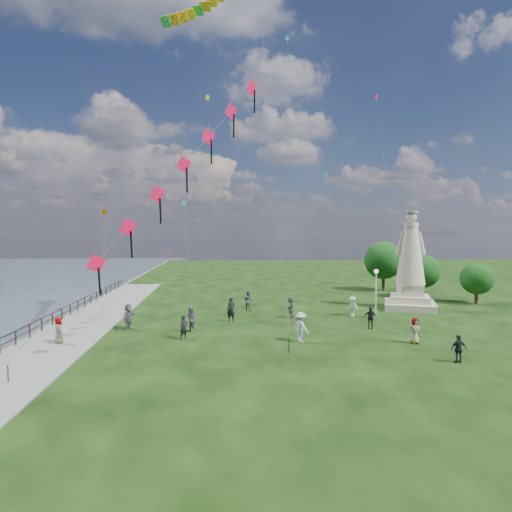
{
  "coord_description": "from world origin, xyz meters",
  "views": [
    {
      "loc": [
        -3.68,
        -21.67,
        7.07
      ],
      "look_at": [
        -1.0,
        8.0,
        5.5
      ],
      "focal_mm": 30.0,
      "sensor_mm": 36.0,
      "label": 1
    }
  ],
  "objects": [
    {
      "name": "person_10",
      "position": [
        -13.78,
        6.24,
        0.82
      ],
      "size": [
        0.82,
        0.94,
        1.64
      ],
      "primitive_type": "imported",
      "rotation": [
        0.0,
        0.0,
        2.08
      ],
      "color": "#595960",
      "rests_on": "ground"
    },
    {
      "name": "statue",
      "position": [
        14.29,
        16.67,
        3.44
      ],
      "size": [
        5.82,
        5.82,
        9.12
      ],
      "rotation": [
        0.0,
        0.0,
        -0.38
      ],
      "color": "#C5B795",
      "rests_on": "ground"
    },
    {
      "name": "red_kite_train",
      "position": [
        -5.82,
        4.63,
        10.9
      ],
      "size": [
        12.67,
        9.35,
        17.53
      ],
      "color": "black",
      "rests_on": "ground"
    },
    {
      "name": "person_4",
      "position": [
        8.91,
        4.4,
        0.83
      ],
      "size": [
        0.83,
        0.53,
        1.67
      ],
      "primitive_type": "imported",
      "rotation": [
        0.0,
        0.0,
        0.03
      ],
      "color": "#595960",
      "rests_on": "ground"
    },
    {
      "name": "waterfront",
      "position": [
        -15.24,
        8.99,
        -0.06
      ],
      "size": [
        200.0,
        200.0,
        1.51
      ],
      "color": "#34494F",
      "rests_on": "ground"
    },
    {
      "name": "person_11",
      "position": [
        2.4,
        13.35,
        0.91
      ],
      "size": [
        1.36,
        1.85,
        1.83
      ],
      "primitive_type": "imported",
      "rotation": [
        0.0,
        0.0,
        4.29
      ],
      "color": "#595960",
      "rests_on": "ground"
    },
    {
      "name": "person_0",
      "position": [
        -5.95,
        6.88,
        0.8
      ],
      "size": [
        0.7,
        0.67,
        1.61
      ],
      "primitive_type": "imported",
      "rotation": [
        0.0,
        0.0,
        0.68
      ],
      "color": "black",
      "rests_on": "ground"
    },
    {
      "name": "small_kites",
      "position": [
        1.19,
        23.1,
        14.4
      ],
      "size": [
        28.68,
        16.34,
        28.14
      ],
      "color": "teal",
      "rests_on": "ground"
    },
    {
      "name": "lamppost",
      "position": [
        9.51,
        12.8,
        2.96
      ],
      "size": [
        0.38,
        0.38,
        4.1
      ],
      "color": "silver",
      "rests_on": "ground"
    },
    {
      "name": "person_8",
      "position": [
        7.78,
        13.63,
        0.85
      ],
      "size": [
        1.12,
        1.22,
        1.71
      ],
      "primitive_type": "imported",
      "rotation": [
        0.0,
        0.0,
        -0.91
      ],
      "color": "silver",
      "rests_on": "ground"
    },
    {
      "name": "person_1",
      "position": [
        -5.59,
        8.79,
        0.92
      ],
      "size": [
        1.0,
        1.03,
        1.83
      ],
      "primitive_type": "imported",
      "rotation": [
        0.0,
        0.0,
        -0.86
      ],
      "color": "#595960",
      "rests_on": "ground"
    },
    {
      "name": "person_7",
      "position": [
        -0.91,
        17.0,
        0.92
      ],
      "size": [
        1.05,
        0.99,
        1.85
      ],
      "primitive_type": "imported",
      "rotation": [
        0.0,
        0.0,
        2.49
      ],
      "color": "#595960",
      "rests_on": "ground"
    },
    {
      "name": "tree_row",
      "position": [
        18.18,
        25.7,
        3.35
      ],
      "size": [
        9.37,
        14.41,
        6.12
      ],
      "color": "#382314",
      "rests_on": "ground"
    },
    {
      "name": "person_3",
      "position": [
        9.43,
        0.26,
        0.77
      ],
      "size": [
        0.93,
        0.51,
        1.55
      ],
      "primitive_type": "imported",
      "rotation": [
        0.0,
        0.0,
        3.19
      ],
      "color": "black",
      "rests_on": "ground"
    },
    {
      "name": "person_2",
      "position": [
        1.71,
        5.52,
        0.97
      ],
      "size": [
        1.24,
        1.41,
        1.95
      ],
      "primitive_type": "imported",
      "rotation": [
        0.0,
        0.0,
        2.16
      ],
      "color": "silver",
      "rests_on": "ground"
    },
    {
      "name": "person_5",
      "position": [
        -10.24,
        10.26,
        0.96
      ],
      "size": [
        1.23,
        1.92,
        1.91
      ],
      "primitive_type": "imported",
      "rotation": [
        0.0,
        0.0,
        1.29
      ],
      "color": "#595960",
      "rests_on": "ground"
    },
    {
      "name": "person_6",
      "position": [
        -2.62,
        12.32,
        0.97
      ],
      "size": [
        0.82,
        0.66,
        1.94
      ],
      "primitive_type": "imported",
      "rotation": [
        0.0,
        0.0,
        -0.31
      ],
      "color": "black",
      "rests_on": "ground"
    },
    {
      "name": "person_9",
      "position": [
        7.6,
        8.83,
        0.82
      ],
      "size": [
        1.08,
        0.88,
        1.65
      ],
      "primitive_type": "imported",
      "rotation": [
        0.0,
        0.0,
        -0.47
      ],
      "color": "black",
      "rests_on": "ground"
    }
  ]
}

